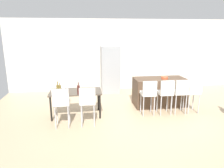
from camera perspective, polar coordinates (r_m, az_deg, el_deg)
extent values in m
plane|color=tan|center=(6.41, 10.67, -8.00)|extent=(10.00, 10.00, 0.00)
cube|color=beige|center=(8.83, 5.10, 8.03)|extent=(10.00, 0.12, 2.90)
cube|color=#4C3828|center=(7.03, 12.90, -2.14)|extent=(1.67, 0.79, 0.92)
cube|color=silver|center=(6.13, 9.85, -2.56)|extent=(0.41, 0.41, 0.08)
cube|color=silver|center=(5.91, 10.39, -0.99)|extent=(0.40, 0.07, 0.36)
cylinder|color=#B2B2B7|center=(6.34, 7.93, -5.18)|extent=(0.03, 0.03, 0.61)
cylinder|color=#B2B2B7|center=(6.43, 10.71, -5.04)|extent=(0.03, 0.03, 0.61)
cylinder|color=#B2B2B7|center=(6.05, 8.66, -6.18)|extent=(0.03, 0.03, 0.61)
cylinder|color=#B2B2B7|center=(6.14, 11.57, -6.01)|extent=(0.03, 0.03, 0.61)
cube|color=silver|center=(6.30, 14.36, -2.33)|extent=(0.40, 0.40, 0.08)
cube|color=silver|center=(6.09, 15.08, -0.80)|extent=(0.40, 0.06, 0.36)
cylinder|color=#B2B2B7|center=(6.49, 12.34, -4.92)|extent=(0.03, 0.03, 0.61)
cylinder|color=#B2B2B7|center=(6.61, 14.96, -4.74)|extent=(0.03, 0.03, 0.61)
cylinder|color=#B2B2B7|center=(6.21, 13.34, -5.87)|extent=(0.03, 0.03, 0.61)
cylinder|color=#B2B2B7|center=(6.33, 16.06, -5.66)|extent=(0.03, 0.03, 0.61)
cube|color=silver|center=(6.48, 18.07, -2.13)|extent=(0.41, 0.41, 0.08)
cube|color=silver|center=(6.28, 18.86, -0.63)|extent=(0.40, 0.07, 0.36)
cylinder|color=#B2B2B7|center=(6.66, 16.02, -4.66)|extent=(0.03, 0.03, 0.61)
cylinder|color=#B2B2B7|center=(6.79, 18.52, -4.49)|extent=(0.03, 0.03, 0.61)
cylinder|color=#B2B2B7|center=(6.39, 17.11, -5.57)|extent=(0.03, 0.03, 0.61)
cylinder|color=#B2B2B7|center=(6.52, 19.70, -5.37)|extent=(0.03, 0.03, 0.61)
cube|color=silver|center=(6.67, 21.20, -1.96)|extent=(0.41, 0.41, 0.08)
cube|color=silver|center=(6.47, 22.11, -0.49)|extent=(0.40, 0.07, 0.36)
cylinder|color=#B2B2B7|center=(6.82, 19.11, -4.45)|extent=(0.03, 0.03, 0.61)
cylinder|color=#B2B2B7|center=(6.98, 21.44, -4.25)|extent=(0.03, 0.03, 0.61)
cylinder|color=#B2B2B7|center=(6.56, 20.40, -5.31)|extent=(0.03, 0.03, 0.61)
cylinder|color=#B2B2B7|center=(6.72, 22.80, -5.08)|extent=(0.03, 0.03, 0.61)
cube|color=#4C4238|center=(6.04, -9.99, -2.12)|extent=(1.46, 0.77, 0.04)
cylinder|color=black|center=(6.52, -15.66, -4.62)|extent=(0.05, 0.05, 0.70)
cylinder|color=black|center=(6.47, -3.80, -4.26)|extent=(0.05, 0.05, 0.70)
cylinder|color=black|center=(5.92, -16.48, -6.64)|extent=(0.05, 0.05, 0.70)
cylinder|color=black|center=(5.86, -3.34, -6.26)|extent=(0.05, 0.05, 0.70)
cube|color=silver|center=(5.44, -13.67, -4.96)|extent=(0.41, 0.41, 0.08)
cube|color=silver|center=(5.21, -14.02, -3.28)|extent=(0.40, 0.07, 0.36)
cylinder|color=#B2B2B7|center=(5.73, -14.90, -7.73)|extent=(0.03, 0.03, 0.61)
cylinder|color=#B2B2B7|center=(5.69, -11.68, -7.68)|extent=(0.03, 0.03, 0.61)
cylinder|color=#B2B2B7|center=(5.43, -15.34, -8.98)|extent=(0.03, 0.03, 0.61)
cylinder|color=#B2B2B7|center=(5.39, -11.94, -8.94)|extent=(0.03, 0.03, 0.61)
cube|color=silver|center=(5.40, -6.71, -4.75)|extent=(0.42, 0.42, 0.08)
cube|color=silver|center=(5.17, -6.83, -3.06)|extent=(0.40, 0.08, 0.36)
cylinder|color=#B2B2B7|center=(5.68, -8.19, -7.55)|extent=(0.03, 0.03, 0.61)
cylinder|color=#B2B2B7|center=(5.67, -4.93, -7.49)|extent=(0.03, 0.03, 0.61)
cylinder|color=#B2B2B7|center=(5.39, -8.37, -8.81)|extent=(0.03, 0.03, 0.61)
cylinder|color=#B2B2B7|center=(5.38, -4.92, -8.75)|extent=(0.03, 0.03, 0.61)
cylinder|color=#471E19|center=(5.69, -9.21, -1.62)|extent=(0.08, 0.08, 0.24)
cylinder|color=#471E19|center=(5.65, -9.28, 0.02)|extent=(0.03, 0.03, 0.09)
cylinder|color=brown|center=(5.82, -14.14, -1.53)|extent=(0.06, 0.06, 0.24)
cylinder|color=brown|center=(5.78, -14.24, -0.08)|extent=(0.02, 0.02, 0.06)
cylinder|color=brown|center=(5.98, -14.70, -1.27)|extent=(0.07, 0.07, 0.22)
cylinder|color=brown|center=(5.94, -14.80, 0.20)|extent=(0.03, 0.03, 0.10)
cylinder|color=silver|center=(5.75, -12.57, -2.87)|extent=(0.06, 0.06, 0.00)
cylinder|color=silver|center=(5.74, -12.59, -2.47)|extent=(0.01, 0.01, 0.08)
cone|color=silver|center=(5.71, -12.64, -1.66)|extent=(0.07, 0.07, 0.09)
cylinder|color=silver|center=(5.97, -13.15, -2.27)|extent=(0.06, 0.06, 0.00)
cylinder|color=silver|center=(5.96, -13.17, -1.88)|extent=(0.01, 0.01, 0.08)
cone|color=silver|center=(5.93, -13.21, -1.09)|extent=(0.07, 0.07, 0.09)
cube|color=#939699|center=(8.32, -0.52, 4.01)|extent=(0.72, 0.68, 1.84)
cylinder|color=#C6512D|center=(6.86, 14.29, 1.65)|extent=(0.21, 0.21, 0.07)
cylinder|color=#996B4C|center=(9.24, 16.78, -0.71)|extent=(0.24, 0.24, 0.22)
sphere|color=#2D6B33|center=(9.18, 16.91, 1.03)|extent=(0.40, 0.40, 0.40)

